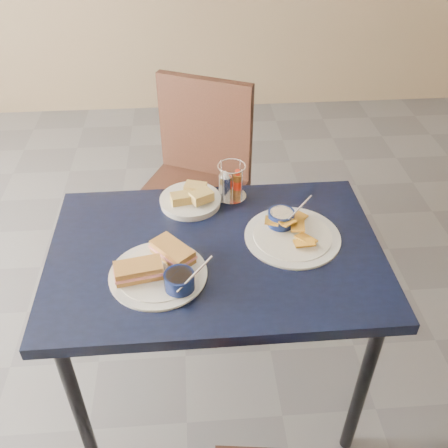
{
  "coord_description": "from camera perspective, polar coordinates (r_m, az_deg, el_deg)",
  "views": [
    {
      "loc": [
        0.06,
        -1.35,
        1.81
      ],
      "look_at": [
        0.16,
        -0.12,
        0.82
      ],
      "focal_mm": 40.0,
      "sensor_mm": 36.0,
      "label": 1
    }
  ],
  "objects": [
    {
      "name": "ground",
      "position": [
        2.26,
        -4.43,
        -14.82
      ],
      "size": [
        6.0,
        6.0,
        0.0
      ],
      "primitive_type": "plane",
      "color": "#58585E",
      "rests_on": "ground"
    },
    {
      "name": "sandwich_plate",
      "position": [
        1.51,
        -7.21,
        -5.15
      ],
      "size": [
        0.31,
        0.3,
        0.12
      ],
      "color": "white",
      "rests_on": "dining_table"
    },
    {
      "name": "bread_basket",
      "position": [
        1.78,
        -3.77,
        2.84
      ],
      "size": [
        0.21,
        0.21,
        0.07
      ],
      "color": "white",
      "rests_on": "dining_table"
    },
    {
      "name": "plantain_plate",
      "position": [
        1.66,
        7.46,
        -0.71
      ],
      "size": [
        0.32,
        0.32,
        0.12
      ],
      "color": "white",
      "rests_on": "dining_table"
    },
    {
      "name": "chair_far",
      "position": [
        2.37,
        -3.94,
        6.27
      ],
      "size": [
        0.59,
        0.6,
        0.96
      ],
      "color": "black",
      "rests_on": "ground"
    },
    {
      "name": "dining_table",
      "position": [
        1.65,
        -0.93,
        -4.92
      ],
      "size": [
        1.07,
        0.71,
        0.75
      ],
      "color": "black",
      "rests_on": "ground"
    },
    {
      "name": "condiment_caddy",
      "position": [
        1.8,
        0.7,
        4.62
      ],
      "size": [
        0.11,
        0.11,
        0.14
      ],
      "color": "silver",
      "rests_on": "dining_table"
    }
  ]
}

